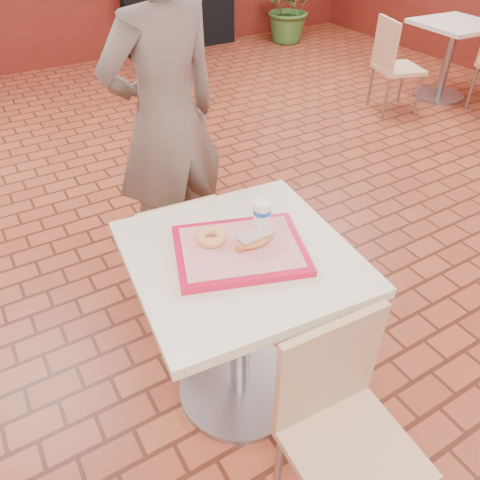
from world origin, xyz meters
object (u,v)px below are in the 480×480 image
ring_donut (211,237)px  main_table (240,305)px  chair_main_back (176,255)px  chair_main_front (342,423)px  long_john_donut (255,240)px  second_table (451,48)px  serving_tray (240,250)px  paper_cup (262,212)px  potted_plant (290,6)px  customer (166,120)px  chair_second_left (393,61)px

ring_donut → main_table: bearing=-49.4°
chair_main_back → ring_donut: size_ratio=7.10×
chair_main_front → long_john_donut: size_ratio=5.24×
second_table → serving_tray: bearing=-151.3°
chair_main_front → paper_cup: paper_cup is taller
main_table → long_john_donut: 0.33m
ring_donut → potted_plant: 6.03m
main_table → paper_cup: paper_cup is taller
paper_cup → serving_tray: bearing=-148.8°
customer → paper_cup: (-0.01, -0.94, -0.02)m
paper_cup → chair_second_left: paper_cup is taller
chair_main_front → customer: size_ratio=0.46×
chair_main_back → customer: size_ratio=0.43×
chair_main_front → chair_second_left: bearing=46.0°
chair_main_back → ring_donut: 0.64m
chair_main_front → customer: (0.12, 1.61, 0.45)m
paper_cup → potted_plant: size_ratio=0.09×
long_john_donut → second_table: bearing=29.3°
main_table → second_table: (3.83, 2.10, -0.04)m
customer → main_table: bearing=71.0°
chair_main_front → chair_main_back: (-0.09, 1.13, -0.04)m
chair_second_left → main_table: bearing=143.0°
serving_tray → potted_plant: potted_plant is taller
chair_main_front → long_john_donut: (-0.00, 0.56, 0.41)m
ring_donut → chair_main_back: bearing=85.7°
main_table → potted_plant: bearing=52.3°
chair_main_front → ring_donut: bearing=104.5°
customer → long_john_donut: customer is taller
chair_main_back → long_john_donut: (0.09, -0.57, 0.44)m
chair_main_back → second_table: bearing=-152.7°
chair_main_back → ring_donut: ring_donut is taller
second_table → paper_cup: bearing=-151.4°
paper_cup → second_table: paper_cup is taller
main_table → chair_main_back: main_table is taller
chair_main_back → potted_plant: size_ratio=0.84×
main_table → second_table: bearing=28.7°
main_table → chair_second_left: chair_second_left is taller
ring_donut → chair_second_left: (3.10, 2.04, -0.39)m
main_table → long_john_donut: (0.05, -0.02, 0.33)m
main_table → serving_tray: (0.00, 0.00, 0.29)m
chair_main_back → chair_second_left: size_ratio=0.90×
chair_main_front → paper_cup: 0.80m
long_john_donut → chair_second_left: long_john_donut is taller
long_john_donut → chair_second_left: (2.98, 2.15, -0.39)m
main_table → ring_donut: bearing=130.6°
long_john_donut → potted_plant: potted_plant is taller
paper_cup → second_table: size_ratio=0.11×
serving_tray → potted_plant: 6.05m
second_table → chair_main_back: bearing=-158.2°
long_john_donut → potted_plant: size_ratio=0.17×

